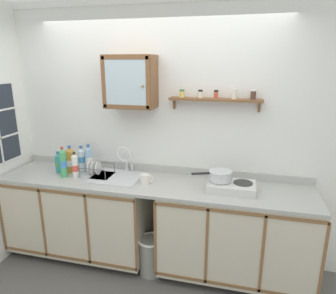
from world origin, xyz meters
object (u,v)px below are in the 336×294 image
object	(u,v)px
bottle_detergent_teal_1	(59,163)
dish_rack	(96,172)
bottle_juice_amber_2	(70,161)
bottle_soda_green_4	(63,163)
bottle_water_blue_3	(89,160)
bottle_opaque_white_0	(75,166)
trash_bin	(151,255)
sink	(117,178)
mug	(145,179)
wall_cabinet	(130,82)
bottle_water_clear_5	(82,160)
hot_plate_stove	(231,187)
saucepan	(220,175)

from	to	relation	value
bottle_detergent_teal_1	dish_rack	size ratio (longest dim) A/B	0.76
bottle_detergent_teal_1	bottle_juice_amber_2	world-z (taller)	bottle_juice_amber_2
bottle_juice_amber_2	bottle_soda_green_4	distance (m)	0.13
bottle_water_blue_3	bottle_soda_green_4	size ratio (longest dim) A/B	0.98
bottle_detergent_teal_1	bottle_water_blue_3	bearing A→B (deg)	10.96
bottle_opaque_white_0	dish_rack	size ratio (longest dim) A/B	0.88
trash_bin	sink	bearing A→B (deg)	154.92
bottle_soda_green_4	trash_bin	xyz separation A→B (m)	(0.95, -0.07, -0.88)
bottle_water_blue_3	mug	world-z (taller)	bottle_water_blue_3
bottle_soda_green_4	wall_cabinet	distance (m)	1.09
bottle_detergent_teal_1	trash_bin	bearing A→B (deg)	-9.13
bottle_water_blue_3	trash_bin	size ratio (longest dim) A/B	0.80
bottle_water_blue_3	bottle_juice_amber_2	bearing A→B (deg)	-170.96
bottle_juice_amber_2	trash_bin	size ratio (longest dim) A/B	0.76
mug	bottle_water_clear_5	bearing A→B (deg)	168.09
mug	wall_cabinet	size ratio (longest dim) A/B	0.25
bottle_detergent_teal_1	mug	world-z (taller)	bottle_detergent_teal_1
bottle_opaque_white_0	mug	xyz separation A→B (m)	(0.75, 0.01, -0.07)
sink	bottle_water_clear_5	xyz separation A→B (m)	(-0.43, 0.07, 0.15)
bottle_detergent_teal_1	wall_cabinet	size ratio (longest dim) A/B	0.46
bottle_water_blue_3	bottle_water_clear_5	world-z (taller)	bottle_water_blue_3
hot_plate_stove	bottle_opaque_white_0	distance (m)	1.58
hot_plate_stove	wall_cabinet	size ratio (longest dim) A/B	0.86
bottle_detergent_teal_1	wall_cabinet	xyz separation A→B (m)	(0.80, 0.15, 0.86)
bottle_water_clear_5	dish_rack	size ratio (longest dim) A/B	0.92
bottle_opaque_white_0	sink	bearing A→B (deg)	14.18
bottle_water_blue_3	bottle_opaque_white_0	bearing A→B (deg)	-118.36
bottle_juice_amber_2	dish_rack	xyz separation A→B (m)	(0.31, -0.03, -0.10)
trash_bin	saucepan	bearing A→B (deg)	13.64
mug	wall_cabinet	xyz separation A→B (m)	(-0.21, 0.22, 0.92)
sink	bottle_detergent_teal_1	bearing A→B (deg)	-178.24
hot_plate_stove	trash_bin	bearing A→B (deg)	-169.71
bottle_water_clear_5	bottle_soda_green_4	bearing A→B (deg)	-118.99
hot_plate_stove	dish_rack	xyz separation A→B (m)	(-1.39, 0.04, -0.00)
hot_plate_stove	mug	size ratio (longest dim) A/B	3.44
wall_cabinet	sink	bearing A→B (deg)	-135.72
sink	bottle_opaque_white_0	bearing A→B (deg)	-165.82
bottle_water_blue_3	bottle_water_clear_5	bearing A→B (deg)	166.18
bottle_water_clear_5	saucepan	bearing A→B (deg)	-4.05
sink	bottle_juice_amber_2	distance (m)	0.56
sink	mug	size ratio (longest dim) A/B	3.90
sink	bottle_water_blue_3	distance (m)	0.37
bottle_opaque_white_0	bottle_juice_amber_2	distance (m)	0.17
mug	bottle_soda_green_4	bearing A→B (deg)	-178.35
sink	trash_bin	world-z (taller)	sink
dish_rack	wall_cabinet	bearing A→B (deg)	21.86
sink	wall_cabinet	size ratio (longest dim) A/B	0.97
bottle_soda_green_4	dish_rack	size ratio (longest dim) A/B	1.03
saucepan	bottle_water_blue_3	size ratio (longest dim) A/B	1.17
dish_rack	mug	distance (m)	0.57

